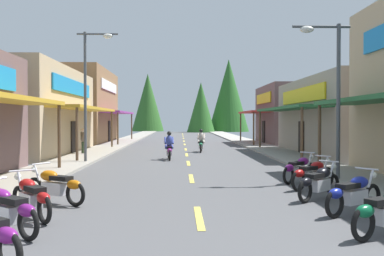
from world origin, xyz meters
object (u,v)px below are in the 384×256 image
object	(u,v)px
motorcycle_parked_right_1	(354,193)
motorcycle_parked_right_2	(319,182)
rider_cruising_lead	(169,148)
motorcycle_parked_right_3	(313,174)
motorcycle_parked_right_4	(300,168)
pedestrian_browsing	(83,140)
streetlamp_right	(329,78)
motorcycle_parked_left_1	(7,209)
motorcycle_parked_left_2	(31,197)
streetlamp_left	(91,79)
rider_cruising_trailing	(201,142)
motorcycle_parked_left_3	(55,185)

from	to	relation	value
motorcycle_parked_right_1	motorcycle_parked_right_2	bearing A→B (deg)	61.42
motorcycle_parked_right_1	rider_cruising_lead	world-z (taller)	rider_cruising_lead
motorcycle_parked_right_3	motorcycle_parked_right_4	bearing A→B (deg)	53.20
motorcycle_parked_right_4	pedestrian_browsing	distance (m)	15.87
streetlamp_right	pedestrian_browsing	distance (m)	16.71
motorcycle_parked_right_3	motorcycle_parked_left_1	bearing A→B (deg)	178.54
motorcycle_parked_right_1	pedestrian_browsing	world-z (taller)	pedestrian_browsing
motorcycle_parked_right_1	motorcycle_parked_left_2	distance (m)	7.31
streetlamp_left	motorcycle_parked_right_2	world-z (taller)	streetlamp_left
motorcycle_parked_right_4	motorcycle_parked_left_1	distance (m)	10.11
rider_cruising_trailing	motorcycle_parked_right_2	bearing A→B (deg)	-167.98
streetlamp_right	rider_cruising_trailing	world-z (taller)	streetlamp_right
streetlamp_left	rider_cruising_lead	distance (m)	5.63
streetlamp_left	motorcycle_parked_right_3	xyz separation A→B (m)	(8.61, -8.36, -3.74)
streetlamp_left	streetlamp_right	world-z (taller)	streetlamp_left
motorcycle_parked_right_4	streetlamp_right	bearing A→B (deg)	-38.96
rider_cruising_lead	pedestrian_browsing	size ratio (longest dim) A/B	1.29
streetlamp_left	motorcycle_parked_left_3	world-z (taller)	streetlamp_left
motorcycle_parked_left_3	rider_cruising_lead	xyz separation A→B (m)	(2.65, 12.61, 0.17)
motorcycle_parked_right_4	streetlamp_left	bearing A→B (deg)	97.70
motorcycle_parked_right_2	motorcycle_parked_right_3	xyz separation A→B (m)	(0.38, 1.81, 0.00)
motorcycle_parked_right_4	motorcycle_parked_left_2	distance (m)	9.23
motorcycle_parked_right_3	rider_cruising_trailing	world-z (taller)	rider_cruising_trailing
motorcycle_parked_right_1	streetlamp_left	bearing A→B (deg)	90.12
motorcycle_parked_right_2	pedestrian_browsing	distance (m)	18.33
motorcycle_parked_right_1	motorcycle_parked_right_3	size ratio (longest dim) A/B	1.02
motorcycle_parked_left_1	rider_cruising_trailing	bearing A→B (deg)	-63.45
motorcycle_parked_left_1	rider_cruising_trailing	world-z (taller)	rider_cruising_trailing
motorcycle_parked_left_1	rider_cruising_trailing	xyz separation A→B (m)	(4.73, 21.33, 0.17)
motorcycle_parked_right_3	pedestrian_browsing	world-z (taller)	pedestrian_browsing
pedestrian_browsing	motorcycle_parked_left_3	bearing A→B (deg)	59.16
motorcycle_parked_left_2	motorcycle_parked_right_3	bearing A→B (deg)	-101.88
streetlamp_right	motorcycle_parked_right_4	xyz separation A→B (m)	(-1.06, -0.09, -3.17)
motorcycle_parked_right_1	pedestrian_browsing	bearing A→B (deg)	85.02
motorcycle_parked_left_2	rider_cruising_lead	world-z (taller)	rider_cruising_lead
motorcycle_parked_right_1	motorcycle_parked_left_2	world-z (taller)	same
streetlamp_left	motorcycle_parked_right_4	world-z (taller)	streetlamp_left
motorcycle_parked_right_1	pedestrian_browsing	size ratio (longest dim) A/B	1.09
streetlamp_right	rider_cruising_lead	size ratio (longest dim) A/B	2.59
motorcycle_parked_right_2	motorcycle_parked_right_3	size ratio (longest dim) A/B	0.92
streetlamp_left	motorcycle_parked_right_4	bearing A→B (deg)	-38.48
streetlamp_right	motorcycle_parked_right_1	bearing A→B (deg)	-103.14
rider_cruising_lead	pedestrian_browsing	distance (m)	6.32
motorcycle_parked_right_2	motorcycle_parked_right_1	bearing A→B (deg)	-126.47
motorcycle_parked_left_1	rider_cruising_lead	bearing A→B (deg)	-60.71
motorcycle_parked_right_2	rider_cruising_lead	world-z (taller)	rider_cruising_lead
motorcycle_parked_right_2	rider_cruising_lead	distance (m)	12.99
motorcycle_parked_left_2	rider_cruising_trailing	xyz separation A→B (m)	(4.73, 19.95, 0.17)
pedestrian_browsing	rider_cruising_trailing	bearing A→B (deg)	156.99
motorcycle_parked_left_1	streetlamp_left	bearing A→B (deg)	-46.18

